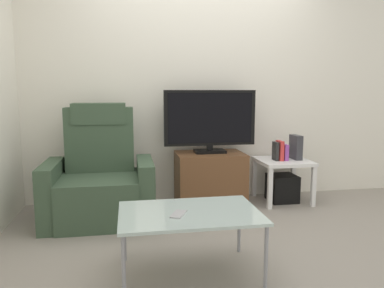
% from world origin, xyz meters
% --- Properties ---
extents(ground_plane, '(6.40, 6.40, 0.00)m').
position_xyz_m(ground_plane, '(0.00, 0.00, 0.00)').
color(ground_plane, gray).
extents(wall_back, '(6.40, 0.06, 2.60)m').
position_xyz_m(wall_back, '(0.00, 1.13, 1.30)').
color(wall_back, silver).
rests_on(wall_back, ground).
extents(tv_stand, '(0.70, 0.49, 0.55)m').
position_xyz_m(tv_stand, '(0.08, 0.82, 0.28)').
color(tv_stand, brown).
rests_on(tv_stand, ground).
extents(television, '(0.96, 0.20, 0.65)m').
position_xyz_m(television, '(0.08, 0.84, 0.90)').
color(television, black).
rests_on(television, tv_stand).
extents(recliner_armchair, '(0.98, 0.78, 1.08)m').
position_xyz_m(recliner_armchair, '(-1.04, 0.57, 0.37)').
color(recliner_armchair, '#384C38').
rests_on(recliner_armchair, ground).
extents(side_table, '(0.54, 0.54, 0.46)m').
position_xyz_m(side_table, '(0.88, 0.80, 0.39)').
color(side_table, white).
rests_on(side_table, ground).
extents(subwoofer_box, '(0.29, 0.29, 0.29)m').
position_xyz_m(subwoofer_box, '(0.88, 0.80, 0.15)').
color(subwoofer_box, black).
rests_on(subwoofer_box, ground).
extents(book_leftmost, '(0.03, 0.12, 0.20)m').
position_xyz_m(book_leftmost, '(0.78, 0.78, 0.56)').
color(book_leftmost, '#262626').
rests_on(book_leftmost, side_table).
extents(book_middle, '(0.04, 0.14, 0.21)m').
position_xyz_m(book_middle, '(0.83, 0.78, 0.57)').
color(book_middle, red).
rests_on(book_middle, side_table).
extents(book_rightmost, '(0.04, 0.14, 0.17)m').
position_xyz_m(book_rightmost, '(0.88, 0.78, 0.55)').
color(book_rightmost, purple).
rests_on(book_rightmost, side_table).
extents(game_console, '(0.07, 0.20, 0.26)m').
position_xyz_m(game_console, '(1.03, 0.81, 0.59)').
color(game_console, '#333338').
rests_on(game_console, side_table).
extents(coffee_table, '(0.90, 0.60, 0.43)m').
position_xyz_m(coffee_table, '(-0.39, -0.63, 0.40)').
color(coffee_table, '#B2C6C1').
rests_on(coffee_table, ground).
extents(cell_phone, '(0.13, 0.17, 0.01)m').
position_xyz_m(cell_phone, '(-0.47, -0.68, 0.43)').
color(cell_phone, '#B7B7BC').
rests_on(cell_phone, coffee_table).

